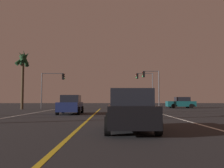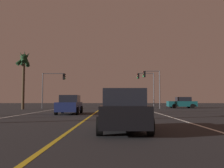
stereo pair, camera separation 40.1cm
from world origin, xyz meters
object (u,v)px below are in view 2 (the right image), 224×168
Objects in this scene: car_oncoming at (70,105)px; traffic_light_near_left at (54,82)px; palm_tree_left_far at (24,63)px; car_crossing_side at (182,103)px; car_lead_same_lane at (124,111)px; traffic_light_far_right at (146,82)px; traffic_light_near_right at (152,81)px.

car_oncoming is 15.29m from traffic_light_near_left.
car_crossing_side is at bearing 12.04° from palm_tree_left_far.
car_crossing_side is 1.00× the size of car_oncoming.
car_lead_same_lane is (-10.09, -28.59, 0.00)m from car_crossing_side.
traffic_light_far_right is (5.07, 32.23, 3.43)m from car_lead_same_lane.
traffic_light_far_right reaches higher than traffic_light_near_right.
palm_tree_left_far is at bearing -138.87° from traffic_light_near_left.
traffic_light_near_right is (5.22, 26.73, 3.25)m from car_lead_same_lane.
car_crossing_side is 23.76m from palm_tree_left_far.
car_lead_same_lane is at bearing 19.13° from car_oncoming.
palm_tree_left_far reaches higher than traffic_light_far_right.
traffic_light_far_right is (14.20, 5.50, 0.37)m from traffic_light_near_left.
traffic_light_near_left is (-19.22, -1.85, 3.06)m from car_crossing_side.
traffic_light_near_right is at bearing 20.84° from car_crossing_side.
traffic_light_far_right is 19.64m from palm_tree_left_far.
traffic_light_near_left is 5.11m from palm_tree_left_far.
traffic_light_far_right is at bearing 154.45° from car_oncoming.
traffic_light_near_left is at bearing 5.51° from car_crossing_side.
car_oncoming is 0.83× the size of traffic_light_near_left.
car_crossing_side is at bearing -19.44° from car_lead_same_lane.
car_crossing_side is 0.54× the size of palm_tree_left_far.
traffic_light_far_right is at bearing 25.71° from palm_tree_left_far.
car_oncoming is at bearing -71.39° from traffic_light_near_left.
traffic_light_near_right is at bearing 0.00° from traffic_light_near_left.
car_crossing_side is at bearing -159.16° from traffic_light_near_right.
traffic_light_near_right is (9.57, 14.20, 3.25)m from car_oncoming.
traffic_light_near_right reaches higher than traffic_light_near_left.
traffic_light_far_right is 0.72× the size of palm_tree_left_far.
car_crossing_side is 7.09m from traffic_light_far_right.
car_crossing_side is 21.59m from car_oncoming.
palm_tree_left_far is at bearing -143.90° from car_oncoming.
car_lead_same_lane is at bearing -62.19° from palm_tree_left_far.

